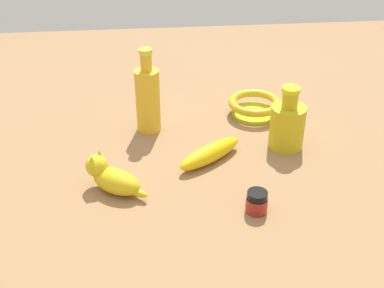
# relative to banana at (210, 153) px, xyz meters

# --- Properties ---
(ground) EXTENTS (2.00, 2.00, 0.00)m
(ground) POSITION_rel_banana_xyz_m (0.05, 0.02, -0.02)
(ground) COLOR #936D47
(banana) EXTENTS (0.18, 0.15, 0.04)m
(banana) POSITION_rel_banana_xyz_m (0.00, 0.00, 0.00)
(banana) COLOR yellow
(banana) RESTS_ON ground
(cat_figurine) EXTENTS (0.14, 0.11, 0.09)m
(cat_figurine) POSITION_rel_banana_xyz_m (0.23, 0.09, 0.01)
(cat_figurine) COLOR gold
(cat_figurine) RESTS_ON ground
(bottle_tall) EXTENTS (0.06, 0.06, 0.23)m
(bottle_tall) POSITION_rel_banana_xyz_m (0.14, -0.17, 0.07)
(bottle_tall) COLOR gold
(bottle_tall) RESTS_ON ground
(bottle_short) EXTENTS (0.09, 0.09, 0.16)m
(bottle_short) POSITION_rel_banana_xyz_m (-0.20, -0.05, 0.04)
(bottle_short) COLOR gold
(bottle_short) RESTS_ON ground
(nail_polish_jar) EXTENTS (0.05, 0.05, 0.05)m
(nail_polish_jar) POSITION_rel_banana_xyz_m (-0.07, 0.20, 0.00)
(nail_polish_jar) COLOR maroon
(nail_polish_jar) RESTS_ON ground
(bowl) EXTENTS (0.15, 0.15, 0.05)m
(bowl) POSITION_rel_banana_xyz_m (-0.15, -0.22, 0.01)
(bowl) COLOR gold
(bowl) RESTS_ON ground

